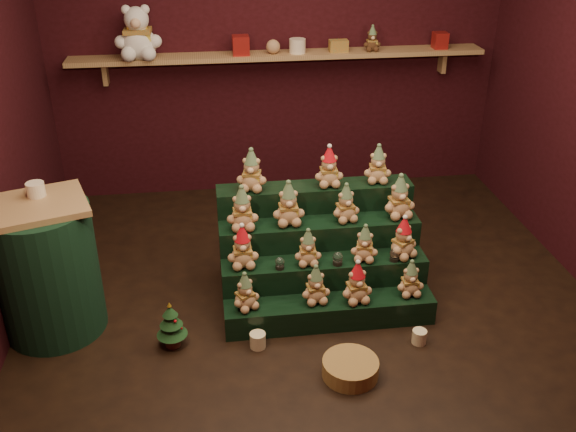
{
  "coord_description": "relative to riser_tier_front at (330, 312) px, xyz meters",
  "views": [
    {
      "loc": [
        -0.66,
        -3.64,
        2.65
      ],
      "look_at": [
        -0.15,
        0.25,
        0.58
      ],
      "focal_mm": 40.0,
      "sensor_mm": 36.0,
      "label": 1
    }
  ],
  "objects": [
    {
      "name": "ground",
      "position": [
        -0.07,
        0.23,
        -0.09
      ],
      "size": [
        4.0,
        4.0,
        0.0
      ],
      "primitive_type": "plane",
      "color": "black",
      "rests_on": "ground"
    },
    {
      "name": "back_wall",
      "position": [
        -0.07,
        2.28,
        1.31
      ],
      "size": [
        4.0,
        0.1,
        2.8
      ],
      "primitive_type": "cube",
      "color": "black",
      "rests_on": "ground"
    },
    {
      "name": "front_wall",
      "position": [
        -0.07,
        -1.82,
        1.31
      ],
      "size": [
        4.0,
        0.1,
        2.8
      ],
      "primitive_type": "cube",
      "color": "black",
      "rests_on": "ground"
    },
    {
      "name": "back_shelf",
      "position": [
        -0.07,
        2.1,
        1.2
      ],
      "size": [
        3.6,
        0.26,
        0.24
      ],
      "color": "tan",
      "rests_on": "ground"
    },
    {
      "name": "riser_tier_front",
      "position": [
        0.0,
        0.0,
        0.0
      ],
      "size": [
        1.4,
        0.22,
        0.18
      ],
      "primitive_type": "cube",
      "color": "black",
      "rests_on": "ground"
    },
    {
      "name": "riser_tier_midfront",
      "position": [
        0.0,
        0.22,
        0.09
      ],
      "size": [
        1.4,
        0.22,
        0.36
      ],
      "primitive_type": "cube",
      "color": "black",
      "rests_on": "ground"
    },
    {
      "name": "riser_tier_midback",
      "position": [
        0.0,
        0.44,
        0.18
      ],
      "size": [
        1.4,
        0.22,
        0.54
      ],
      "primitive_type": "cube",
      "color": "black",
      "rests_on": "ground"
    },
    {
      "name": "riser_tier_back",
      "position": [
        0.0,
        0.66,
        0.27
      ],
      "size": [
        1.4,
        0.22,
        0.72
      ],
      "primitive_type": "cube",
      "color": "black",
      "rests_on": "ground"
    },
    {
      "name": "teddy_0",
      "position": [
        -0.56,
        0.0,
        0.22
      ],
      "size": [
        0.24,
        0.23,
        0.26
      ],
      "primitive_type": null,
      "rotation": [
        0.0,
        0.0,
        0.49
      ],
      "color": "tan",
      "rests_on": "riser_tier_front"
    },
    {
      "name": "teddy_1",
      "position": [
        -0.1,
        0.02,
        0.22
      ],
      "size": [
        0.2,
        0.19,
        0.26
      ],
      "primitive_type": null,
      "rotation": [
        0.0,
        0.0,
        0.1
      ],
      "color": "tan",
      "rests_on": "riser_tier_front"
    },
    {
      "name": "teddy_2",
      "position": [
        0.17,
        -0.01,
        0.23
      ],
      "size": [
        0.23,
        0.21,
        0.28
      ],
      "primitive_type": null,
      "rotation": [
        0.0,
        0.0,
        0.13
      ],
      "color": "tan",
      "rests_on": "riser_tier_front"
    },
    {
      "name": "teddy_3",
      "position": [
        0.54,
        0.01,
        0.22
      ],
      "size": [
        0.18,
        0.16,
        0.25
      ],
      "primitive_type": null,
      "rotation": [
        0.0,
        0.0,
        0.01
      ],
      "color": "tan",
      "rests_on": "riser_tier_front"
    },
    {
      "name": "teddy_4",
      "position": [
        -0.55,
        0.23,
        0.42
      ],
      "size": [
        0.21,
        0.19,
        0.29
      ],
      "primitive_type": null,
      "rotation": [
        0.0,
        0.0,
        0.03
      ],
      "color": "tan",
      "rests_on": "riser_tier_midfront"
    },
    {
      "name": "teddy_5",
      "position": [
        -0.12,
        0.2,
        0.4
      ],
      "size": [
        0.19,
        0.17,
        0.25
      ],
      "primitive_type": null,
      "rotation": [
        0.0,
        0.0,
        -0.04
      ],
      "color": "tan",
      "rests_on": "riser_tier_midfront"
    },
    {
      "name": "teddy_6",
      "position": [
        0.27,
        0.2,
        0.4
      ],
      "size": [
        0.22,
        0.2,
        0.26
      ],
      "primitive_type": null,
      "rotation": [
        0.0,
        0.0,
        -0.25
      ],
      "color": "tan",
      "rests_on": "riser_tier_midfront"
    },
    {
      "name": "teddy_7",
      "position": [
        0.53,
        0.21,
        0.41
      ],
      "size": [
        0.27,
        0.26,
        0.29
      ],
      "primitive_type": null,
      "rotation": [
        0.0,
        0.0,
        0.54
      ],
      "color": "tan",
      "rests_on": "riser_tier_midfront"
    },
    {
      "name": "teddy_8",
      "position": [
        -0.53,
        0.43,
        0.6
      ],
      "size": [
        0.22,
        0.2,
        0.3
      ],
      "primitive_type": null,
      "rotation": [
        0.0,
        0.0,
        0.0
      ],
      "color": "tan",
      "rests_on": "riser_tier_midback"
    },
    {
      "name": "teddy_9",
      "position": [
        -0.22,
        0.45,
        0.6
      ],
      "size": [
        0.22,
        0.2,
        0.31
      ],
      "primitive_type": null,
      "rotation": [
        0.0,
        0.0,
        0.0
      ],
      "color": "tan",
      "rests_on": "riser_tier_midback"
    },
    {
      "name": "teddy_10",
      "position": [
        0.18,
        0.45,
        0.58
      ],
      "size": [
        0.22,
        0.21,
        0.27
      ],
      "primitive_type": null,
      "rotation": [
        0.0,
        0.0,
        0.19
      ],
      "color": "tan",
      "rests_on": "riser_tier_midback"
    },
    {
      "name": "teddy_11",
      "position": [
        0.56,
        0.45,
        0.6
      ],
      "size": [
        0.24,
        0.22,
        0.31
      ],
      "primitive_type": null,
      "rotation": [
        0.0,
        0.0,
        0.11
      ],
      "color": "tan",
      "rests_on": "riser_tier_midback"
    },
    {
      "name": "teddy_12",
      "position": [
        -0.45,
        0.65,
        0.78
      ],
      "size": [
        0.25,
        0.23,
        0.3
      ],
      "primitive_type": null,
      "rotation": [
        0.0,
        0.0,
        -0.22
      ],
      "color": "tan",
      "rests_on": "riser_tier_back"
    },
    {
      "name": "teddy_13",
      "position": [
        0.1,
        0.65,
        0.77
      ],
      "size": [
        0.2,
        0.18,
        0.28
      ],
      "primitive_type": null,
      "rotation": [
        0.0,
        0.0,
        -0.01
      ],
      "color": "tan",
      "rests_on": "riser_tier_back"
    },
    {
      "name": "teddy_14",
      "position": [
        0.45,
        0.66,
        0.77
      ],
      "size": [
        0.22,
        0.2,
        0.27
      ],
      "primitive_type": null,
      "rotation": [
        0.0,
        0.0,
        -0.14
      ],
      "color": "tan",
      "rests_on": "riser_tier_back"
    },
    {
      "name": "snow_globe_a",
      "position": [
        -0.31,
        0.16,
        0.31
      ],
      "size": [
        0.06,
        0.06,
        0.08
      ],
      "color": "black",
      "rests_on": "riser_tier_midfront"
    },
    {
      "name": "snow_globe_b",
      "position": [
        0.08,
        0.16,
        0.32
      ],
      "size": [
        0.07,
        0.07,
        0.09
      ],
      "color": "black",
      "rests_on": "riser_tier_midfront"
    },
    {
      "name": "snow_globe_c",
      "position": [
        0.47,
        0.16,
        0.32
      ],
      "size": [
        0.07,
        0.07,
        0.09
      ],
      "color": "black",
      "rests_on": "riser_tier_midfront"
    },
    {
      "name": "side_table",
      "position": [
        -1.8,
        0.21,
        0.37
      ],
      "size": [
        0.73,
        0.66,
        0.92
      ],
      "rotation": [
        0.0,
        0.0,
        0.31
      ],
      "color": "tan",
      "rests_on": "ground"
    },
    {
      "name": "table_ornament",
      "position": [
        -1.8,
        0.31,
        0.87
      ],
      "size": [
        0.11,
        0.11,
        0.09
      ],
      "primitive_type": "cylinder",
      "color": "beige",
      "rests_on": "side_table"
    },
    {
      "name": "mini_christmas_tree",
      "position": [
        -1.04,
        -0.09,
        0.07
      ],
      "size": [
        0.2,
        0.2,
        0.33
      ],
      "rotation": [
        0.0,
        0.0,
        -0.2
      ],
      "color": "#452218",
      "rests_on": "ground"
    },
    {
      "name": "mug_left",
      "position": [
        -0.5,
        -0.18,
        -0.04
      ],
      "size": [
        0.1,
        0.1,
        0.1
      ],
      "primitive_type": "cylinder",
      "color": "beige",
      "rests_on": "ground"
    },
    {
      "name": "mug_right",
      "position": [
        0.53,
        -0.28,
        -0.04
      ],
      "size": [
        0.09,
        0.09,
        0.09
      ],
      "primitive_type": "cylinder",
      "color": "beige",
      "rests_on": "ground"
    },
    {
      "name": "wicker_basket",
      "position": [
        0.03,
        -0.52,
        -0.04
      ],
      "size": [
        0.36,
        0.36,
        0.11
      ],
      "primitive_type": "cylinder",
      "rotation": [
        0.0,
        0.0,
        -0.05
      ],
      "color": "#A98544",
      "rests_on": "ground"
    },
    {
      "name": "white_bear",
      "position": [
        -1.25,
        2.07,
        1.5
      ],
      "size": [
        0.39,
        0.35,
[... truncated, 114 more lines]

